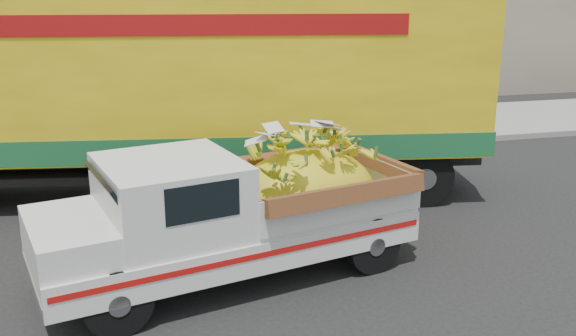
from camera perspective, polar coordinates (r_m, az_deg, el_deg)
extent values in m
plane|color=black|center=(8.66, -3.82, -11.65)|extent=(100.00, 100.00, 0.00)
cube|color=gray|center=(15.19, -8.80, 0.95)|extent=(60.00, 0.25, 0.15)
cube|color=gray|center=(17.22, -9.53, 2.73)|extent=(60.00, 4.00, 0.14)
cube|color=gray|center=(28.17, 19.15, 13.32)|extent=(14.00, 6.00, 6.00)
cylinder|color=black|center=(7.97, -14.94, -11.43)|extent=(0.88, 0.44, 0.84)
cylinder|color=black|center=(9.41, -17.28, -7.19)|extent=(0.88, 0.44, 0.84)
cylinder|color=black|center=(9.34, 7.51, -6.74)|extent=(0.88, 0.44, 0.84)
cylinder|color=black|center=(10.59, 2.45, -3.75)|extent=(0.88, 0.44, 0.84)
cube|color=silver|center=(9.06, -5.28, -6.07)|extent=(5.50, 3.06, 0.43)
cube|color=#A50F0C|center=(8.24, -2.70, -7.84)|extent=(4.96, 1.21, 0.08)
cube|color=silver|center=(8.55, -21.46, -9.47)|extent=(0.54, 1.82, 0.16)
cube|color=silver|center=(8.39, -18.95, -5.76)|extent=(1.33, 1.94, 0.40)
cube|color=silver|center=(8.56, -10.36, -2.54)|extent=(2.09, 2.16, 1.00)
cube|color=black|center=(7.72, -7.56, -3.04)|extent=(0.92, 0.23, 0.47)
cube|color=silver|center=(9.44, 2.08, -1.84)|extent=(2.92, 2.43, 0.56)
ellipsoid|color=gold|center=(9.43, 1.49, -2.61)|extent=(2.59, 2.01, 1.42)
cylinder|color=black|center=(12.17, 11.94, -0.77)|extent=(1.14, 0.50, 1.10)
cylinder|color=black|center=(14.02, 9.62, 1.62)|extent=(1.14, 0.50, 1.10)
cylinder|color=black|center=(11.88, 6.39, -0.94)|extent=(1.14, 0.50, 1.10)
cylinder|color=black|center=(13.77, 4.78, 1.53)|extent=(1.14, 0.50, 1.10)
cube|color=black|center=(12.61, -10.29, 1.01)|extent=(12.00, 2.95, 0.36)
cube|color=yellow|center=(12.29, -10.67, 8.22)|extent=(12.01, 4.39, 2.84)
cube|color=#18552D|center=(12.50, -10.39, 2.91)|extent=(12.07, 4.42, 0.45)
cube|color=maroon|center=(10.95, -11.55, 12.31)|extent=(8.29, 1.39, 0.35)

